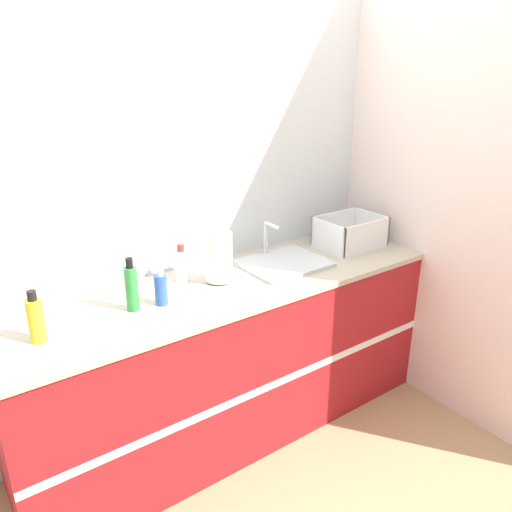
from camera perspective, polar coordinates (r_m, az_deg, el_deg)
ground_plane at (r=2.87m, az=0.90°, el=-22.04°), size 12.00×12.00×0.00m
wall_back at (r=2.74m, az=-7.27°, el=6.94°), size 4.73×0.06×2.60m
wall_right at (r=3.23m, az=15.11°, el=8.53°), size 0.06×2.64×2.60m
counter_cabinet at (r=2.80m, az=-2.97°, el=-11.52°), size 2.35×0.66×0.91m
sink at (r=2.80m, az=3.11°, el=-0.66°), size 0.45×0.38×0.21m
paper_towel_roll at (r=2.54m, az=-4.28°, el=-0.16°), size 0.14×0.14×0.26m
dish_rack at (r=3.11m, az=10.66°, el=2.30°), size 0.38×0.29×0.19m
bottle_green at (r=2.32m, az=-14.03°, el=-3.50°), size 0.06×0.06×0.25m
bottle_blue at (r=2.36m, az=-10.82°, el=-3.68°), size 0.06×0.06×0.18m
bottle_yellow at (r=2.19m, az=-23.85°, el=-6.65°), size 0.07×0.07×0.22m
bottle_white_spray at (r=2.58m, az=-8.50°, el=-1.05°), size 0.07×0.07×0.20m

